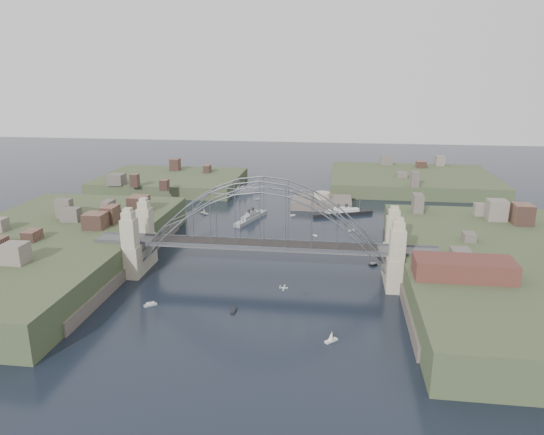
{
  "coord_description": "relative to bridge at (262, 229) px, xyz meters",
  "views": [
    {
      "loc": [
        17.71,
        -115.06,
        48.76
      ],
      "look_at": [
        0.0,
        18.0,
        10.0
      ],
      "focal_mm": 33.38,
      "sensor_mm": 36.0,
      "label": 1
    }
  ],
  "objects": [
    {
      "name": "aeroplane",
      "position": [
        7.34,
        -20.01,
        -6.16
      ],
      "size": [
        1.68,
        3.19,
        0.46
      ],
      "color": "#ABAEB2"
    },
    {
      "name": "small_boat_j",
      "position": [
        -21.59,
        -19.58,
        -12.04
      ],
      "size": [
        2.78,
        2.47,
        1.43
      ],
      "color": "silver",
      "rests_on": "ground"
    },
    {
      "name": "small_boat_a",
      "position": [
        -15.94,
        21.46,
        -12.17
      ],
      "size": [
        2.65,
        1.67,
        0.45
      ],
      "color": "silver",
      "rests_on": "ground"
    },
    {
      "name": "small_boat_f",
      "position": [
        2.41,
        55.48,
        -12.17
      ],
      "size": [
        1.72,
        1.65,
        0.45
      ],
      "color": "silver",
      "rests_on": "ground"
    },
    {
      "name": "naval_cruiser_far",
      "position": [
        -21.65,
        86.81,
        -11.43
      ],
      "size": [
        13.01,
        14.19,
        5.72
      ],
      "color": "#969C9E",
      "rests_on": "ground"
    },
    {
      "name": "ground",
      "position": [
        0.0,
        0.0,
        -12.32
      ],
      "size": [
        500.0,
        500.0,
        0.0
      ],
      "primitive_type": "plane",
      "color": "black",
      "rests_on": "ground"
    },
    {
      "name": "small_boat_e",
      "position": [
        -29.28,
        53.81,
        -11.69
      ],
      "size": [
        3.73,
        3.31,
        2.38
      ],
      "color": "silver",
      "rests_on": "ground"
    },
    {
      "name": "headland_ne",
      "position": [
        50.0,
        110.0,
        -11.57
      ],
      "size": [
        70.0,
        55.0,
        9.5
      ],
      "primitive_type": "cube",
      "color": "#3B4729",
      "rests_on": "ground"
    },
    {
      "name": "small_boat_i",
      "position": [
        27.79,
        11.11,
        -12.04
      ],
      "size": [
        2.64,
        1.98,
        1.43
      ],
      "color": "silver",
      "rests_on": "ground"
    },
    {
      "name": "small_boat_g",
      "position": [
        17.56,
        -29.6,
        -11.51
      ],
      "size": [
        2.53,
        2.47,
        2.38
      ],
      "color": "silver",
      "rests_on": "ground"
    },
    {
      "name": "small_boat_d",
      "position": [
        22.58,
        40.48,
        -12.17
      ],
      "size": [
        2.07,
        1.94,
        0.45
      ],
      "color": "silver",
      "rests_on": "ground"
    },
    {
      "name": "wharf_shed",
      "position": [
        44.0,
        -14.0,
        -2.32
      ],
      "size": [
        20.0,
        8.0,
        4.0
      ],
      "primitive_type": "cube",
      "color": "#592D26",
      "rests_on": "shore_east"
    },
    {
      "name": "small_boat_h",
      "position": [
        -13.57,
        77.22,
        -12.17
      ],
      "size": [
        2.22,
        2.01,
        0.45
      ],
      "color": "silver",
      "rests_on": "ground"
    },
    {
      "name": "fort_island",
      "position": [
        12.0,
        70.0,
        -12.66
      ],
      "size": [
        22.0,
        16.0,
        9.4
      ],
      "color": "#544A41",
      "rests_on": "ground"
    },
    {
      "name": "naval_cruiser_near",
      "position": [
        -11.23,
        47.97,
        -11.43
      ],
      "size": [
        8.5,
        18.95,
        5.74
      ],
      "color": "#969C9E",
      "rests_on": "ground"
    },
    {
      "name": "small_boat_c",
      "position": [
        -3.14,
        -19.99,
        -12.17
      ],
      "size": [
        0.93,
        2.62,
        0.45
      ],
      "color": "silver",
      "rests_on": "ground"
    },
    {
      "name": "small_boat_b",
      "position": [
        11.33,
        33.61,
        -12.17
      ],
      "size": [
        1.6,
        1.37,
        0.45
      ],
      "color": "silver",
      "rests_on": "ground"
    },
    {
      "name": "finger_pier",
      "position": [
        39.0,
        -28.0,
        -11.62
      ],
      "size": [
        4.0,
        22.0,
        1.4
      ],
      "primitive_type": "cube",
      "color": "#4E4D50",
      "rests_on": "ground"
    },
    {
      "name": "bridge",
      "position": [
        0.0,
        0.0,
        0.0
      ],
      "size": [
        84.0,
        13.8,
        24.6
      ],
      "color": "#4E4D50",
      "rests_on": "ground"
    },
    {
      "name": "shore_east",
      "position": [
        57.32,
        0.0,
        -10.35
      ],
      "size": [
        50.5,
        90.0,
        12.0
      ],
      "color": "#3B4729",
      "rests_on": "ground"
    },
    {
      "name": "ocean_liner",
      "position": [
        19.57,
        58.41,
        -11.48
      ],
      "size": [
        21.67,
        11.34,
        5.45
      ],
      "color": "black",
      "rests_on": "ground"
    },
    {
      "name": "headland_nw",
      "position": [
        -55.0,
        95.0,
        -11.82
      ],
      "size": [
        60.0,
        45.0,
        9.0
      ],
      "primitive_type": "cube",
      "color": "#3B4729",
      "rests_on": "ground"
    },
    {
      "name": "shore_west",
      "position": [
        -57.32,
        0.0,
        -10.35
      ],
      "size": [
        50.5,
        90.0,
        12.0
      ],
      "color": "#3B4729",
      "rests_on": "ground"
    }
  ]
}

